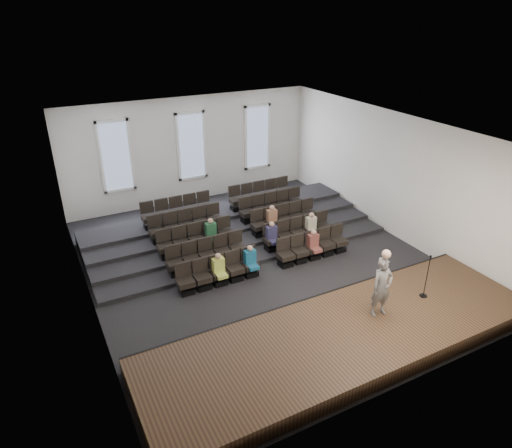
{
  "coord_description": "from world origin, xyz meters",
  "views": [
    {
      "loc": [
        -6.93,
        -12.96,
        8.72
      ],
      "look_at": [
        0.07,
        0.5,
        1.38
      ],
      "focal_mm": 32.0,
      "sensor_mm": 36.0,
      "label": 1
    }
  ],
  "objects": [
    {
      "name": "ground",
      "position": [
        0.0,
        0.0,
        0.0
      ],
      "size": [
        14.0,
        14.0,
        0.0
      ],
      "primitive_type": "plane",
      "color": "black",
      "rests_on": "ground"
    },
    {
      "name": "ceiling",
      "position": [
        0.0,
        0.0,
        5.01
      ],
      "size": [
        12.0,
        14.0,
        0.02
      ],
      "primitive_type": "cube",
      "color": "white",
      "rests_on": "ground"
    },
    {
      "name": "wall_back",
      "position": [
        0.0,
        7.02,
        2.5
      ],
      "size": [
        12.0,
        0.04,
        5.0
      ],
      "primitive_type": "cube",
      "color": "silver",
      "rests_on": "ground"
    },
    {
      "name": "wall_front",
      "position": [
        0.0,
        -7.02,
        2.5
      ],
      "size": [
        12.0,
        0.04,
        5.0
      ],
      "primitive_type": "cube",
      "color": "silver",
      "rests_on": "ground"
    },
    {
      "name": "wall_left",
      "position": [
        -6.02,
        0.0,
        2.5
      ],
      "size": [
        0.04,
        14.0,
        5.0
      ],
      "primitive_type": "cube",
      "color": "silver",
      "rests_on": "ground"
    },
    {
      "name": "wall_right",
      "position": [
        6.02,
        0.0,
        2.5
      ],
      "size": [
        0.04,
        14.0,
        5.0
      ],
      "primitive_type": "cube",
      "color": "silver",
      "rests_on": "ground"
    },
    {
      "name": "stage",
      "position": [
        0.0,
        -5.1,
        0.25
      ],
      "size": [
        11.8,
        3.6,
        0.5
      ],
      "primitive_type": "cube",
      "color": "#44331D",
      "rests_on": "ground"
    },
    {
      "name": "stage_lip",
      "position": [
        0.0,
        -3.33,
        0.25
      ],
      "size": [
        11.8,
        0.06,
        0.52
      ],
      "primitive_type": "cube",
      "color": "black",
      "rests_on": "ground"
    },
    {
      "name": "risers",
      "position": [
        0.0,
        3.17,
        0.2
      ],
      "size": [
        11.8,
        4.8,
        0.6
      ],
      "color": "black",
      "rests_on": "ground"
    },
    {
      "name": "seating_rows",
      "position": [
        -0.0,
        1.54,
        0.68
      ],
      "size": [
        6.8,
        4.7,
        1.67
      ],
      "color": "black",
      "rests_on": "ground"
    },
    {
      "name": "windows",
      "position": [
        0.0,
        6.95,
        2.7
      ],
      "size": [
        8.44,
        0.1,
        3.24
      ],
      "color": "white",
      "rests_on": "wall_back"
    },
    {
      "name": "audience",
      "position": [
        0.36,
        0.3,
        0.81
      ],
      "size": [
        4.85,
        2.64,
        1.1
      ],
      "color": "#BCCA51",
      "rests_on": "seating_rows"
    },
    {
      "name": "speaker",
      "position": [
        1.32,
        -4.9,
        1.42
      ],
      "size": [
        0.7,
        0.49,
        1.84
      ],
      "primitive_type": "imported",
      "rotation": [
        0.0,
        0.0,
        -0.08
      ],
      "color": "slate",
      "rests_on": "stage"
    },
    {
      "name": "mic_stand",
      "position": [
        3.16,
        -4.87,
        0.93
      ],
      "size": [
        0.24,
        0.24,
        1.46
      ],
      "color": "black",
      "rests_on": "stage"
    }
  ]
}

